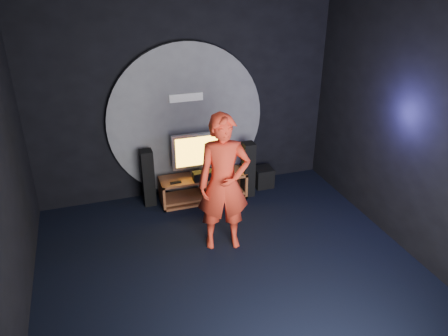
# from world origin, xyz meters

# --- Properties ---
(floor) EXTENTS (5.00, 5.00, 0.00)m
(floor) POSITION_xyz_m (0.00, 0.00, 0.00)
(floor) COLOR black
(floor) RESTS_ON ground
(back_wall) EXTENTS (5.00, 0.04, 3.50)m
(back_wall) POSITION_xyz_m (0.00, 2.50, 1.75)
(back_wall) COLOR black
(back_wall) RESTS_ON ground
(front_wall) EXTENTS (5.00, 0.04, 3.50)m
(front_wall) POSITION_xyz_m (0.00, -2.50, 1.75)
(front_wall) COLOR black
(front_wall) RESTS_ON ground
(right_wall) EXTENTS (0.04, 5.00, 3.50)m
(right_wall) POSITION_xyz_m (2.50, 0.00, 1.75)
(right_wall) COLOR black
(right_wall) RESTS_ON ground
(wall_disc_panel) EXTENTS (2.60, 0.11, 2.60)m
(wall_disc_panel) POSITION_xyz_m (0.00, 2.44, 1.30)
(wall_disc_panel) COLOR #515156
(wall_disc_panel) RESTS_ON ground
(media_console) EXTENTS (1.45, 0.45, 0.45)m
(media_console) POSITION_xyz_m (0.16, 2.05, 0.19)
(media_console) COLOR #9E5331
(media_console) RESTS_ON ground
(tv) EXTENTS (0.97, 0.22, 0.74)m
(tv) POSITION_xyz_m (0.15, 2.12, 0.86)
(tv) COLOR #A8A8AF
(tv) RESTS_ON media_console
(center_speaker) EXTENTS (0.40, 0.15, 0.15)m
(center_speaker) POSITION_xyz_m (0.15, 1.90, 0.53)
(center_speaker) COLOR black
(center_speaker) RESTS_ON media_console
(remote) EXTENTS (0.18, 0.05, 0.02)m
(remote) POSITION_xyz_m (-0.33, 1.93, 0.46)
(remote) COLOR black
(remote) RESTS_ON media_console
(tower_speaker_left) EXTENTS (0.19, 0.22, 0.97)m
(tower_speaker_left) POSITION_xyz_m (-0.74, 2.19, 0.49)
(tower_speaker_left) COLOR black
(tower_speaker_left) RESTS_ON ground
(tower_speaker_right) EXTENTS (0.19, 0.22, 0.97)m
(tower_speaker_right) POSITION_xyz_m (0.93, 1.97, 0.49)
(tower_speaker_right) COLOR black
(tower_speaker_right) RESTS_ON ground
(subwoofer) EXTENTS (0.32, 0.32, 0.35)m
(subwoofer) POSITION_xyz_m (1.31, 2.18, 0.18)
(subwoofer) COLOR black
(subwoofer) RESTS_ON ground
(player) EXTENTS (0.80, 0.60, 1.97)m
(player) POSITION_xyz_m (0.09, 0.72, 0.99)
(player) COLOR red
(player) RESTS_ON ground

